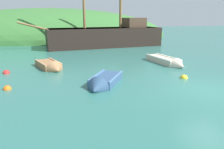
{
  "coord_description": "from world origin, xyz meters",
  "views": [
    {
      "loc": [
        -6.95,
        -7.78,
        3.36
      ],
      "look_at": [
        -3.96,
        3.21,
        0.23
      ],
      "focal_mm": 33.92,
      "sensor_mm": 36.0,
      "label": 1
    }
  ],
  "objects_px": {
    "rowboat_portside": "(51,67)",
    "sailing_ship": "(106,39)",
    "buoy_orange": "(7,89)",
    "buoy_red": "(6,73)",
    "rowboat_center": "(103,83)",
    "rowboat_far": "(167,62)",
    "buoy_yellow": "(184,78)"
  },
  "relations": [
    {
      "from": "rowboat_portside",
      "to": "sailing_ship",
      "type": "bearing_deg",
      "value": 128.24
    },
    {
      "from": "buoy_orange",
      "to": "buoy_red",
      "type": "height_order",
      "value": "buoy_red"
    },
    {
      "from": "rowboat_center",
      "to": "buoy_red",
      "type": "bearing_deg",
      "value": -93.76
    },
    {
      "from": "sailing_ship",
      "to": "rowboat_portside",
      "type": "distance_m",
      "value": 11.42
    },
    {
      "from": "rowboat_portside",
      "to": "buoy_orange",
      "type": "xyz_separation_m",
      "value": [
        -1.97,
        -3.75,
        -0.13
      ]
    },
    {
      "from": "rowboat_portside",
      "to": "buoy_orange",
      "type": "height_order",
      "value": "rowboat_portside"
    },
    {
      "from": "rowboat_far",
      "to": "buoy_yellow",
      "type": "bearing_deg",
      "value": -22.64
    },
    {
      "from": "rowboat_portside",
      "to": "buoy_red",
      "type": "bearing_deg",
      "value": -97.83
    },
    {
      "from": "buoy_yellow",
      "to": "buoy_orange",
      "type": "height_order",
      "value": "buoy_yellow"
    },
    {
      "from": "buoy_orange",
      "to": "buoy_red",
      "type": "relative_size",
      "value": 0.92
    },
    {
      "from": "rowboat_center",
      "to": "sailing_ship",
      "type": "bearing_deg",
      "value": -161.42
    },
    {
      "from": "buoy_red",
      "to": "buoy_orange",
      "type": "bearing_deg",
      "value": -78.74
    },
    {
      "from": "rowboat_far",
      "to": "rowboat_portside",
      "type": "relative_size",
      "value": 1.22
    },
    {
      "from": "rowboat_portside",
      "to": "buoy_yellow",
      "type": "relative_size",
      "value": 7.78
    },
    {
      "from": "rowboat_center",
      "to": "rowboat_portside",
      "type": "relative_size",
      "value": 0.93
    },
    {
      "from": "rowboat_center",
      "to": "rowboat_far",
      "type": "xyz_separation_m",
      "value": [
        5.63,
        3.63,
        0.02
      ]
    },
    {
      "from": "buoy_orange",
      "to": "rowboat_portside",
      "type": "bearing_deg",
      "value": 62.25
    },
    {
      "from": "buoy_yellow",
      "to": "buoy_red",
      "type": "height_order",
      "value": "buoy_red"
    },
    {
      "from": "sailing_ship",
      "to": "buoy_orange",
      "type": "height_order",
      "value": "sailing_ship"
    },
    {
      "from": "rowboat_far",
      "to": "buoy_red",
      "type": "distance_m",
      "value": 10.84
    },
    {
      "from": "sailing_ship",
      "to": "buoy_red",
      "type": "xyz_separation_m",
      "value": [
        -8.75,
        -10.13,
        -0.85
      ]
    },
    {
      "from": "sailing_ship",
      "to": "rowboat_portside",
      "type": "xyz_separation_m",
      "value": [
        -6.13,
        -9.61,
        -0.72
      ]
    },
    {
      "from": "rowboat_center",
      "to": "rowboat_far",
      "type": "bearing_deg",
      "value": 155.63
    },
    {
      "from": "rowboat_center",
      "to": "buoy_red",
      "type": "xyz_separation_m",
      "value": [
        -5.2,
        3.86,
        -0.12
      ]
    },
    {
      "from": "buoy_yellow",
      "to": "rowboat_far",
      "type": "bearing_deg",
      "value": 75.24
    },
    {
      "from": "buoy_yellow",
      "to": "buoy_orange",
      "type": "relative_size",
      "value": 1.08
    },
    {
      "from": "rowboat_far",
      "to": "buoy_yellow",
      "type": "distance_m",
      "value": 3.69
    },
    {
      "from": "buoy_red",
      "to": "sailing_ship",
      "type": "bearing_deg",
      "value": 49.19
    },
    {
      "from": "rowboat_center",
      "to": "rowboat_far",
      "type": "height_order",
      "value": "rowboat_center"
    },
    {
      "from": "rowboat_far",
      "to": "buoy_yellow",
      "type": "relative_size",
      "value": 9.49
    },
    {
      "from": "sailing_ship",
      "to": "rowboat_far",
      "type": "bearing_deg",
      "value": 96.24
    },
    {
      "from": "sailing_ship",
      "to": "buoy_yellow",
      "type": "height_order",
      "value": "sailing_ship"
    }
  ]
}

